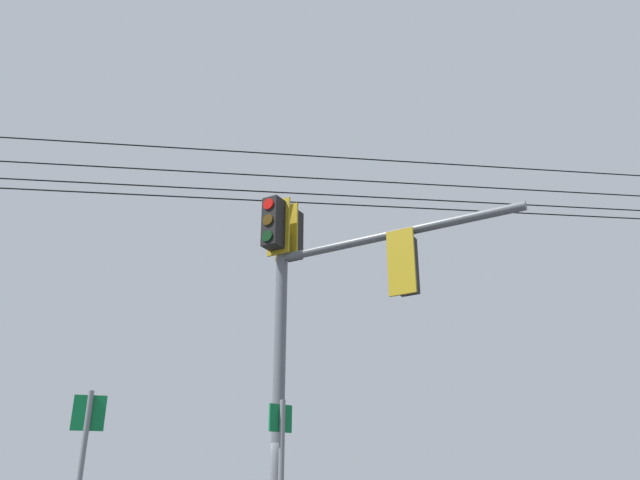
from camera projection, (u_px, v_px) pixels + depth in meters
signal_mast_assembly at (314, 302)px, 10.26m from camera, size 3.85×2.86×6.63m
overhead_wire_span at (213, 177)px, 11.27m from camera, size 7.76×26.94×1.77m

